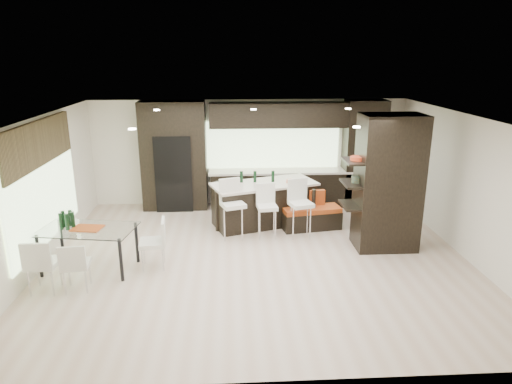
{
  "coord_description": "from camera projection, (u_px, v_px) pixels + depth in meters",
  "views": [
    {
      "loc": [
        -0.5,
        -8.07,
        3.78
      ],
      "look_at": [
        0.0,
        0.6,
        1.15
      ],
      "focal_mm": 32.0,
      "sensor_mm": 36.0,
      "label": 1
    }
  ],
  "objects": [
    {
      "name": "dining_table",
      "position": [
        90.0,
        249.0,
        8.26
      ],
      "size": [
        1.78,
        1.18,
        0.79
      ],
      "primitive_type": "cube",
      "rotation": [
        0.0,
        0.0,
        -0.16
      ],
      "color": "white",
      "rests_on": "ground"
    },
    {
      "name": "chair_end",
      "position": [
        153.0,
        246.0,
        8.31
      ],
      "size": [
        0.5,
        0.5,
        0.85
      ],
      "primitive_type": "cube",
      "rotation": [
        0.0,
        0.0,
        1.67
      ],
      "color": "silver",
      "rests_on": "ground"
    },
    {
      "name": "back_wall",
      "position": [
        250.0,
        152.0,
        11.79
      ],
      "size": [
        8.0,
        0.02,
        2.7
      ],
      "primitive_type": "cube",
      "color": "silver",
      "rests_on": "ground"
    },
    {
      "name": "kitchen_island",
      "position": [
        264.0,
        203.0,
        10.49
      ],
      "size": [
        2.54,
        1.7,
        0.98
      ],
      "primitive_type": "cube",
      "rotation": [
        0.0,
        0.0,
        0.32
      ],
      "color": "black",
      "rests_on": "ground"
    },
    {
      "name": "stool_mid",
      "position": [
        267.0,
        216.0,
        9.72
      ],
      "size": [
        0.45,
        0.45,
        0.93
      ],
      "primitive_type": "cube",
      "rotation": [
        0.0,
        0.0,
        0.11
      ],
      "color": "silver",
      "rests_on": "ground"
    },
    {
      "name": "bench",
      "position": [
        311.0,
        218.0,
        10.25
      ],
      "size": [
        1.37,
        0.71,
        0.5
      ],
      "primitive_type": "cube",
      "rotation": [
        0.0,
        0.0,
        0.16
      ],
      "color": "black",
      "rests_on": "ground"
    },
    {
      "name": "ground",
      "position": [
        258.0,
        258.0,
        8.84
      ],
      "size": [
        8.0,
        8.0,
        0.0
      ],
      "primitive_type": "plane",
      "color": "#C8AE99",
      "rests_on": "ground"
    },
    {
      "name": "floor_vase",
      "position": [
        363.0,
        208.0,
        9.71
      ],
      "size": [
        0.54,
        0.54,
        1.26
      ],
      "primitive_type": null,
      "rotation": [
        0.0,
        0.0,
        0.19
      ],
      "color": "#3F4B36",
      "rests_on": "ground"
    },
    {
      "name": "window_left",
      "position": [
        44.0,
        191.0,
        8.42
      ],
      "size": [
        0.04,
        3.2,
        1.9
      ],
      "primitive_type": "cube",
      "color": "#B2D199",
      "rests_on": "left_wall"
    },
    {
      "name": "back_cabinetry",
      "position": [
        270.0,
        155.0,
        11.5
      ],
      "size": [
        6.8,
        0.68,
        2.7
      ],
      "primitive_type": "cube",
      "color": "black",
      "rests_on": "ground"
    },
    {
      "name": "refrigerator",
      "position": [
        175.0,
        172.0,
        11.44
      ],
      "size": [
        0.9,
        0.68,
        1.9
      ],
      "primitive_type": "cube",
      "color": "black",
      "rests_on": "ground"
    },
    {
      "name": "stool_left",
      "position": [
        233.0,
        215.0,
        9.64
      ],
      "size": [
        0.58,
        0.58,
        1.03
      ],
      "primitive_type": "cube",
      "rotation": [
        0.0,
        0.0,
        0.34
      ],
      "color": "silver",
      "rests_on": "ground"
    },
    {
      "name": "left_wall",
      "position": [
        37.0,
        195.0,
        8.23
      ],
      "size": [
        0.02,
        7.0,
        2.7
      ],
      "primitive_type": "cube",
      "color": "silver",
      "rests_on": "ground"
    },
    {
      "name": "partition_column",
      "position": [
        388.0,
        183.0,
        8.97
      ],
      "size": [
        1.2,
        0.8,
        2.7
      ],
      "primitive_type": "cube",
      "color": "black",
      "rests_on": "ground"
    },
    {
      "name": "chair_far",
      "position": [
        44.0,
        267.0,
        7.48
      ],
      "size": [
        0.47,
        0.47,
        0.87
      ],
      "primitive_type": "cube",
      "rotation": [
        0.0,
        0.0,
        -0.0
      ],
      "color": "silver",
      "rests_on": "ground"
    },
    {
      "name": "stool_right",
      "position": [
        301.0,
        214.0,
        9.73
      ],
      "size": [
        0.55,
        0.55,
        1.01
      ],
      "primitive_type": "cube",
      "rotation": [
        0.0,
        0.0,
        0.29
      ],
      "color": "silver",
      "rests_on": "ground"
    },
    {
      "name": "chair_near",
      "position": [
        76.0,
        268.0,
        7.54
      ],
      "size": [
        0.47,
        0.47,
        0.79
      ],
      "primitive_type": "cube",
      "rotation": [
        0.0,
        0.0,
        0.1
      ],
      "color": "silver",
      "rests_on": "ground"
    },
    {
      "name": "stone_accent",
      "position": [
        38.0,
        143.0,
        8.16
      ],
      "size": [
        0.08,
        3.0,
        0.8
      ],
      "primitive_type": "cube",
      "color": "brown",
      "rests_on": "left_wall"
    },
    {
      "name": "right_wall",
      "position": [
        468.0,
        188.0,
        8.67
      ],
      "size": [
        0.02,
        7.0,
        2.7
      ],
      "primitive_type": "cube",
      "color": "silver",
      "rests_on": "ground"
    },
    {
      "name": "ceiling_spots",
      "position": [
        257.0,
        117.0,
        8.3
      ],
      "size": [
        4.0,
        3.0,
        0.02
      ],
      "primitive_type": "cube",
      "color": "white",
      "rests_on": "ceiling"
    },
    {
      "name": "window_back",
      "position": [
        273.0,
        145.0,
        11.73
      ],
      "size": [
        3.4,
        0.04,
        1.2
      ],
      "primitive_type": "cube",
      "color": "#B2D199",
      "rests_on": "back_wall"
    },
    {
      "name": "ceiling",
      "position": [
        258.0,
        118.0,
        8.06
      ],
      "size": [
        8.0,
        7.0,
        0.02
      ],
      "primitive_type": "cube",
      "color": "white",
      "rests_on": "ground"
    }
  ]
}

